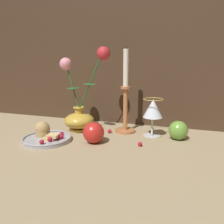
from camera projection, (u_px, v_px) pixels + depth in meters
name	position (u px, v px, depth m)	size (l,w,h in m)	color
ground_plane	(109.00, 139.00, 0.83)	(2.40, 2.40, 0.00)	#9E8966
vase	(80.00, 109.00, 0.92)	(0.21, 0.13, 0.35)	gold
plate_with_pastries	(46.00, 136.00, 0.81)	(0.18, 0.18, 0.07)	#A3A3A8
wine_glass	(153.00, 110.00, 0.85)	(0.08, 0.08, 0.15)	silver
candlestick	(125.00, 102.00, 0.89)	(0.09, 0.09, 0.35)	#B77042
apple_beside_vase	(178.00, 130.00, 0.82)	(0.07, 0.07, 0.08)	#669938
apple_near_glass	(94.00, 133.00, 0.78)	(0.08, 0.08, 0.09)	red
berry_near_plate	(140.00, 144.00, 0.75)	(0.02, 0.02, 0.02)	#AD192D
berry_front_center	(86.00, 134.00, 0.86)	(0.01, 0.01, 0.01)	#AD192D
berry_by_glass_stem	(110.00, 131.00, 0.90)	(0.02, 0.02, 0.02)	#AD192D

